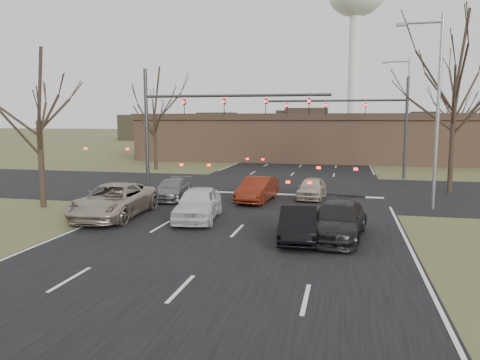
# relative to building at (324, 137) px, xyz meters

# --- Properties ---
(ground) EXTENTS (360.00, 360.00, 0.00)m
(ground) POSITION_rel_building_xyz_m (-2.00, -38.00, -2.67)
(ground) COLOR #4E532C
(ground) RESTS_ON ground
(road_main) EXTENTS (14.00, 300.00, 0.02)m
(road_main) POSITION_rel_building_xyz_m (-2.00, 22.00, -2.66)
(road_main) COLOR black
(road_main) RESTS_ON ground
(road_cross) EXTENTS (200.00, 14.00, 0.02)m
(road_cross) POSITION_rel_building_xyz_m (-2.00, -23.00, -2.65)
(road_cross) COLOR black
(road_cross) RESTS_ON ground
(building) EXTENTS (42.40, 10.40, 5.30)m
(building) POSITION_rel_building_xyz_m (0.00, 0.00, 0.00)
(building) COLOR #8A644A
(building) RESTS_ON ground
(water_tower) EXTENTS (15.00, 15.00, 44.50)m
(water_tower) POSITION_rel_building_xyz_m (4.00, 82.00, 32.80)
(water_tower) COLOR silver
(water_tower) RESTS_ON ground
(mast_arm_near) EXTENTS (12.12, 0.24, 8.00)m
(mast_arm_near) POSITION_rel_building_xyz_m (-7.23, -25.00, 2.41)
(mast_arm_near) COLOR #383A3D
(mast_arm_near) RESTS_ON ground
(mast_arm_far) EXTENTS (11.12, 0.24, 8.00)m
(mast_arm_far) POSITION_rel_building_xyz_m (4.18, -15.00, 2.35)
(mast_arm_far) COLOR #383A3D
(mast_arm_far) RESTS_ON ground
(streetlight_right_near) EXTENTS (2.34, 0.25, 10.00)m
(streetlight_right_near) POSITION_rel_building_xyz_m (6.82, -28.00, 2.92)
(streetlight_right_near) COLOR gray
(streetlight_right_near) RESTS_ON ground
(streetlight_right_far) EXTENTS (2.34, 0.25, 10.00)m
(streetlight_right_far) POSITION_rel_building_xyz_m (7.32, -11.00, 2.92)
(streetlight_right_far) COLOR gray
(streetlight_right_far) RESTS_ON ground
(tree_right_near) EXTENTS (6.90, 6.90, 11.50)m
(tree_right_near) POSITION_rel_building_xyz_m (9.00, -22.00, 6.23)
(tree_right_near) COLOR black
(tree_right_near) RESTS_ON ground
(tree_left_near) EXTENTS (5.10, 5.10, 8.50)m
(tree_left_near) POSITION_rel_building_xyz_m (-13.50, -32.00, 3.90)
(tree_left_near) COLOR black
(tree_left_near) RESTS_ON ground
(tree_left_far) EXTENTS (5.70, 5.70, 9.50)m
(tree_left_far) POSITION_rel_building_xyz_m (-15.00, -13.00, 4.68)
(tree_left_far) COLOR black
(tree_left_far) RESTS_ON ground
(tree_right_far) EXTENTS (5.40, 5.40, 9.00)m
(tree_right_far) POSITION_rel_building_xyz_m (13.00, -3.00, 4.29)
(tree_right_far) COLOR black
(tree_right_far) RESTS_ON ground
(car_silver_suv) EXTENTS (2.94, 5.94, 1.62)m
(car_silver_suv) POSITION_rel_building_xyz_m (-8.50, -33.54, -1.86)
(car_silver_suv) COLOR #A39484
(car_silver_suv) RESTS_ON ground
(car_white_sedan) EXTENTS (2.43, 4.83, 1.58)m
(car_white_sedan) POSITION_rel_building_xyz_m (-4.33, -33.22, -1.88)
(car_white_sedan) COLOR silver
(car_white_sedan) RESTS_ON ground
(car_black_hatch) EXTENTS (1.69, 4.17, 1.35)m
(car_black_hatch) POSITION_rel_building_xyz_m (0.68, -35.81, -1.99)
(car_black_hatch) COLOR black
(car_black_hatch) RESTS_ON ground
(car_charcoal_sedan) EXTENTS (2.64, 5.19, 1.44)m
(car_charcoal_sedan) POSITION_rel_building_xyz_m (2.18, -35.25, -1.94)
(car_charcoal_sedan) COLOR black
(car_charcoal_sedan) RESTS_ON ground
(car_grey_ahead) EXTENTS (2.05, 4.31, 1.21)m
(car_grey_ahead) POSITION_rel_building_xyz_m (-7.61, -28.04, -2.06)
(car_grey_ahead) COLOR slate
(car_grey_ahead) RESTS_ON ground
(car_red_ahead) EXTENTS (1.96, 4.46, 1.42)m
(car_red_ahead) POSITION_rel_building_xyz_m (-2.50, -27.72, -1.95)
(car_red_ahead) COLOR #621C0E
(car_red_ahead) RESTS_ON ground
(car_silver_ahead) EXTENTS (1.76, 3.86, 1.28)m
(car_silver_ahead) POSITION_rel_building_xyz_m (0.50, -26.01, -2.02)
(car_silver_ahead) COLOR beige
(car_silver_ahead) RESTS_ON ground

